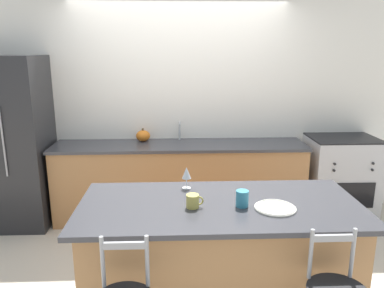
% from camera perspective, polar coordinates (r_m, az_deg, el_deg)
% --- Properties ---
extents(ground_plane, '(18.00, 18.00, 0.00)m').
position_cam_1_polar(ground_plane, '(4.33, -1.73, -12.86)').
color(ground_plane, beige).
extents(wall_back, '(6.00, 0.07, 2.70)m').
position_cam_1_polar(wall_back, '(4.55, -1.97, 6.38)').
color(wall_back, silver).
rests_on(wall_back, ground_plane).
extents(back_counter, '(2.92, 0.63, 0.91)m').
position_cam_1_polar(back_counter, '(4.47, -1.83, -5.57)').
color(back_counter, '#A87547').
rests_on(back_counter, ground_plane).
extents(sink_faucet, '(0.02, 0.13, 0.22)m').
position_cam_1_polar(sink_faucet, '(4.49, -1.92, 2.36)').
color(sink_faucet, '#ADAFB5').
rests_on(sink_faucet, back_counter).
extents(kitchen_island, '(1.96, 0.90, 0.93)m').
position_cam_1_polar(kitchen_island, '(2.85, 4.10, -17.56)').
color(kitchen_island, '#A87547').
rests_on(kitchen_island, ground_plane).
extents(refrigerator, '(0.76, 0.72, 1.91)m').
position_cam_1_polar(refrigerator, '(4.64, -25.59, 0.15)').
color(refrigerator, '#232326').
rests_on(refrigerator, ground_plane).
extents(oven_range, '(0.78, 0.62, 0.97)m').
position_cam_1_polar(oven_range, '(4.85, 21.59, -4.64)').
color(oven_range, '#B7B7BC').
rests_on(oven_range, ground_plane).
extents(dinner_plate, '(0.28, 0.28, 0.02)m').
position_cam_1_polar(dinner_plate, '(2.60, 12.56, -9.45)').
color(dinner_plate, beige).
rests_on(dinner_plate, kitchen_island).
extents(wine_glass, '(0.07, 0.07, 0.17)m').
position_cam_1_polar(wine_glass, '(2.86, -0.84, -4.51)').
color(wine_glass, white).
rests_on(wine_glass, kitchen_island).
extents(coffee_mug, '(0.12, 0.09, 0.09)m').
position_cam_1_polar(coffee_mug, '(2.55, 0.15, -8.69)').
color(coffee_mug, '#C1B251').
rests_on(coffee_mug, kitchen_island).
extents(tumbler_cup, '(0.09, 0.09, 0.11)m').
position_cam_1_polar(tumbler_cup, '(2.59, 7.66, -8.24)').
color(tumbler_cup, teal).
rests_on(tumbler_cup, kitchen_island).
extents(pumpkin_decoration, '(0.17, 0.17, 0.15)m').
position_cam_1_polar(pumpkin_decoration, '(4.48, -7.47, 1.26)').
color(pumpkin_decoration, orange).
rests_on(pumpkin_decoration, back_counter).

